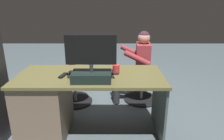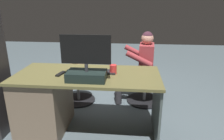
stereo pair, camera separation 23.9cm
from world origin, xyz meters
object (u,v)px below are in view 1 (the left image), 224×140
(desk, at_px, (55,102))
(computer_mouse, at_px, (71,72))
(cup, at_px, (116,69))
(person, at_px, (136,62))
(visitor_chair, at_px, (142,85))
(office_chair_teddy, at_px, (75,87))
(teddy_bear, at_px, (74,66))
(tv_remote, at_px, (63,75))
(keyboard, at_px, (100,72))
(monitor, at_px, (91,68))

(desk, xyz_separation_m, computer_mouse, (-0.20, -0.03, 0.35))
(cup, bearing_deg, person, -112.09)
(visitor_chair, bearing_deg, cup, 62.46)
(office_chair_teddy, height_order, teddy_bear, teddy_bear)
(tv_remote, height_order, teddy_bear, teddy_bear)
(keyboard, relative_size, teddy_bear, 1.19)
(cup, relative_size, tv_remote, 0.66)
(keyboard, height_order, person, person)
(computer_mouse, distance_m, teddy_bear, 0.75)
(tv_remote, bearing_deg, desk, -6.14)
(keyboard, bearing_deg, visitor_chair, -127.55)
(cup, bearing_deg, monitor, 41.91)
(cup, height_order, teddy_bear, cup)
(cup, distance_m, tv_remote, 0.57)
(computer_mouse, distance_m, cup, 0.50)
(visitor_chair, bearing_deg, desk, 37.04)
(monitor, relative_size, person, 0.46)
(office_chair_teddy, relative_size, visitor_chair, 0.94)
(keyboard, bearing_deg, desk, 6.95)
(desk, height_order, keyboard, keyboard)
(keyboard, xyz_separation_m, cup, (-0.18, 0.02, 0.04))
(tv_remote, relative_size, teddy_bear, 0.42)
(monitor, bearing_deg, office_chair_teddy, -69.23)
(tv_remote, bearing_deg, cup, -157.91)
(desk, bearing_deg, computer_mouse, -170.19)
(person, bearing_deg, monitor, 60.63)
(keyboard, xyz_separation_m, person, (-0.50, -0.77, -0.11))
(tv_remote, bearing_deg, person, -122.37)
(office_chair_teddy, distance_m, teddy_bear, 0.33)
(tv_remote, bearing_deg, visitor_chair, -125.03)
(cup, xyz_separation_m, visitor_chair, (-0.41, -0.79, -0.52))
(desk, relative_size, computer_mouse, 16.56)
(tv_remote, relative_size, person, 0.14)
(desk, relative_size, tv_remote, 10.60)
(monitor, bearing_deg, cup, -138.09)
(person, bearing_deg, cup, 67.91)
(teddy_bear, bearing_deg, computer_mouse, 98.20)
(office_chair_teddy, height_order, person, person)
(cup, bearing_deg, computer_mouse, 1.31)
(tv_remote, bearing_deg, computer_mouse, -118.53)
(computer_mouse, bearing_deg, visitor_chair, -138.55)
(monitor, relative_size, tv_remote, 3.30)
(desk, height_order, person, person)
(desk, height_order, visitor_chair, desk)
(desk, height_order, computer_mouse, computer_mouse)
(teddy_bear, bearing_deg, monitor, 110.52)
(desk, bearing_deg, office_chair_teddy, -97.21)
(desk, height_order, teddy_bear, teddy_bear)
(office_chair_teddy, relative_size, teddy_bear, 1.43)
(computer_mouse, bearing_deg, desk, 9.81)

